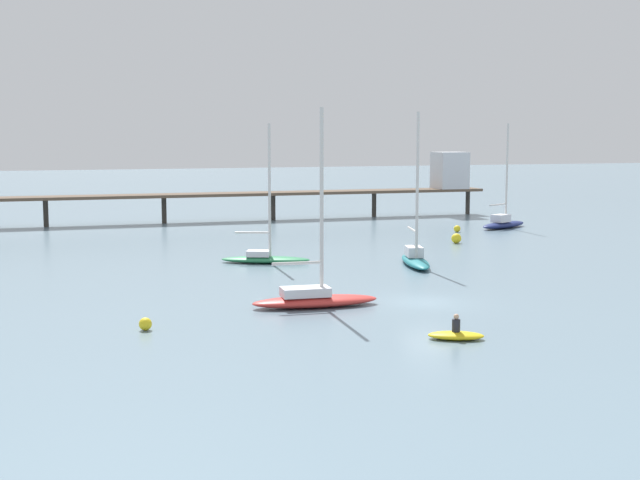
{
  "coord_description": "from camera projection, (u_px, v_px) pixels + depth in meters",
  "views": [
    {
      "loc": [
        -20.84,
        -40.31,
        8.8
      ],
      "look_at": [
        0.0,
        16.49,
        1.5
      ],
      "focal_mm": 47.88,
      "sensor_mm": 36.0,
      "label": 1
    }
  ],
  "objects": [
    {
      "name": "ground_plane",
      "position": [
        426.0,
        302.0,
        45.75
      ],
      "size": [
        400.0,
        400.0,
        0.0
      ],
      "primitive_type": "plane",
      "color": "slate"
    },
    {
      "name": "sailboat_green",
      "position": [
        265.0,
        255.0,
        59.99
      ],
      "size": [
        6.44,
        4.12,
        9.76
      ],
      "color": "#287F4C",
      "rests_on": "ground_plane"
    },
    {
      "name": "dinghy_yellow",
      "position": [
        456.0,
        335.0,
        37.3
      ],
      "size": [
        2.68,
        2.05,
        1.14
      ],
      "color": "yellow",
      "rests_on": "ground_plane"
    },
    {
      "name": "mooring_buoy_inner",
      "position": [
        145.0,
        324.0,
        39.04
      ],
      "size": [
        0.6,
        0.6,
        0.6
      ],
      "primitive_type": "sphere",
      "color": "yellow",
      "rests_on": "ground_plane"
    },
    {
      "name": "mooring_buoy_mid",
      "position": [
        457.0,
        229.0,
        79.54
      ],
      "size": [
        0.64,
        0.64,
        0.64
      ],
      "primitive_type": "sphere",
      "color": "yellow",
      "rests_on": "ground_plane"
    },
    {
      "name": "pier",
      "position": [
        321.0,
        184.0,
        92.65
      ],
      "size": [
        60.13,
        5.71,
        7.14
      ],
      "color": "brown",
      "rests_on": "ground_plane"
    },
    {
      "name": "sailboat_teal",
      "position": [
        415.0,
        255.0,
        58.81
      ],
      "size": [
        3.34,
        6.94,
        10.52
      ],
      "color": "#1E727A",
      "rests_on": "ground_plane"
    },
    {
      "name": "mooring_buoy_near",
      "position": [
        456.0,
        238.0,
        71.1
      ],
      "size": [
        0.83,
        0.83,
        0.83
      ],
      "primitive_type": "sphere",
      "color": "yellow",
      "rests_on": "ground_plane"
    },
    {
      "name": "sailboat_red",
      "position": [
        314.0,
        295.0,
        44.46
      ],
      "size": [
        6.86,
        2.58,
        10.33
      ],
      "color": "red",
      "rests_on": "ground_plane"
    },
    {
      "name": "sailboat_navy",
      "position": [
        503.0,
        222.0,
        82.95
      ],
      "size": [
        6.79,
        4.45,
        10.14
      ],
      "color": "navy",
      "rests_on": "ground_plane"
    }
  ]
}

